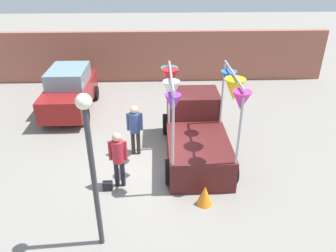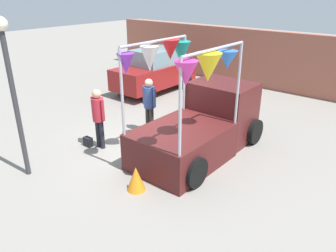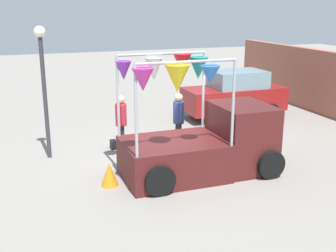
{
  "view_description": "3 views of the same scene",
  "coord_description": "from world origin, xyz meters",
  "views": [
    {
      "loc": [
        0.14,
        -8.77,
        6.15
      ],
      "look_at": [
        0.47,
        -0.26,
        1.59
      ],
      "focal_mm": 35.0,
      "sensor_mm": 36.0,
      "label": 1
    },
    {
      "loc": [
        6.13,
        -6.39,
        4.4
      ],
      "look_at": [
        1.21,
        -0.48,
        1.12
      ],
      "focal_mm": 35.0,
      "sensor_mm": 36.0,
      "label": 2
    },
    {
      "loc": [
        11.1,
        -3.82,
        4.37
      ],
      "look_at": [
        0.84,
        -0.11,
        1.23
      ],
      "focal_mm": 45.0,
      "sensor_mm": 36.0,
      "label": 3
    }
  ],
  "objects": [
    {
      "name": "ground_plane",
      "position": [
        0.0,
        0.0,
        0.0
      ],
      "size": [
        60.0,
        60.0,
        0.0
      ],
      "primitive_type": "plane",
      "color": "gray"
    },
    {
      "name": "vendor_truck",
      "position": [
        1.42,
        0.82,
        0.93
      ],
      "size": [
        2.4,
        4.08,
        3.18
      ],
      "color": "#4C1919",
      "rests_on": "ground"
    },
    {
      "name": "parked_car",
      "position": [
        -3.53,
        4.3,
        0.94
      ],
      "size": [
        1.88,
        4.0,
        1.88
      ],
      "color": "maroon",
      "rests_on": "ground"
    },
    {
      "name": "person_customer",
      "position": [
        -0.97,
        -0.97,
        1.08
      ],
      "size": [
        0.53,
        0.34,
        1.78
      ],
      "color": "black",
      "rests_on": "ground"
    },
    {
      "name": "person_vendor",
      "position": [
        -0.59,
        0.75,
        1.09
      ],
      "size": [
        0.53,
        0.34,
        1.79
      ],
      "color": "#2D2823",
      "rests_on": "ground"
    },
    {
      "name": "handbag",
      "position": [
        -1.32,
        -1.17,
        0.14
      ],
      "size": [
        0.28,
        0.16,
        0.28
      ],
      "primitive_type": "cube",
      "color": "black",
      "rests_on": "ground"
    },
    {
      "name": "street_lamp",
      "position": [
        -1.22,
        -3.12,
        2.51
      ],
      "size": [
        0.32,
        0.32,
        3.83
      ],
      "color": "#333338",
      "rests_on": "ground"
    },
    {
      "name": "brick_boundary_wall",
      "position": [
        0.0,
        8.03,
        1.3
      ],
      "size": [
        18.0,
        0.36,
        2.6
      ],
      "primitive_type": "cube",
      "color": "#9E5947",
      "rests_on": "ground"
    },
    {
      "name": "folded_kite_bundle_tangerine",
      "position": [
        1.4,
        -1.87,
        0.3
      ],
      "size": [
        0.51,
        0.51,
        0.6
      ],
      "primitive_type": "cone",
      "rotation": [
        0.0,
        0.0,
        0.17
      ],
      "color": "orange",
      "rests_on": "ground"
    }
  ]
}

